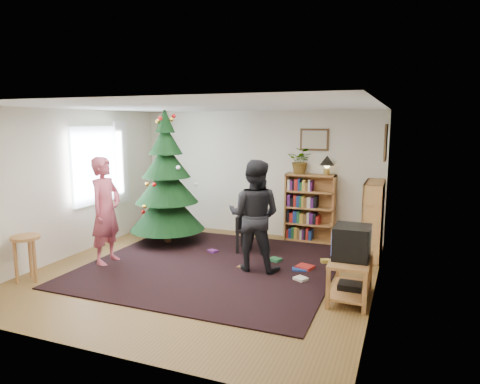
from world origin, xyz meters
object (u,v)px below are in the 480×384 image
(stool, at_px, (26,246))
(person_by_chair, at_px, (254,216))
(potted_plant, at_px, (301,161))
(christmas_tree, at_px, (167,188))
(person_standing, at_px, (106,211))
(table_lamp, at_px, (327,162))
(crt_tv, at_px, (352,242))
(tv_stand, at_px, (351,275))
(armchair, at_px, (254,224))
(bookshelf_right, at_px, (373,219))
(bookshelf_back, at_px, (310,207))
(picture_right, at_px, (386,142))
(picture_back, at_px, (314,140))

(stool, bearing_deg, person_by_chair, 29.83)
(potted_plant, bearing_deg, christmas_tree, -153.33)
(person_standing, relative_size, table_lamp, 4.76)
(crt_tv, bearing_deg, tv_stand, 0.00)
(tv_stand, xyz_separation_m, armchair, (-1.89, 1.57, 0.16))
(bookshelf_right, height_order, person_standing, person_standing)
(bookshelf_back, distance_m, table_lamp, 0.93)
(bookshelf_back, relative_size, person_by_chair, 0.75)
(bookshelf_back, distance_m, person_by_chair, 2.03)
(picture_right, distance_m, table_lamp, 1.27)
(picture_back, height_order, bookshelf_right, picture_back)
(tv_stand, xyz_separation_m, person_standing, (-3.87, 0.04, 0.55))
(bookshelf_right, xyz_separation_m, person_by_chair, (-1.66, -1.34, 0.20))
(tv_stand, xyz_separation_m, crt_tv, (-0.00, -0.00, 0.44))
(potted_plant, xyz_separation_m, table_lamp, (0.50, -0.00, -0.00))
(person_standing, height_order, table_lamp, person_standing)
(person_by_chair, relative_size, potted_plant, 3.43)
(bookshelf_back, height_order, person_standing, person_standing)
(potted_plant, bearing_deg, person_by_chair, -97.01)
(potted_plant, bearing_deg, picture_right, -20.84)
(picture_right, height_order, stool, picture_right)
(picture_back, distance_m, person_by_chair, 2.41)
(stool, xyz_separation_m, person_by_chair, (2.88, 1.65, 0.34))
(picture_right, xyz_separation_m, person_by_chair, (-1.79, -1.38, -1.09))
(tv_stand, height_order, person_by_chair, person_by_chair)
(bookshelf_right, xyz_separation_m, tv_stand, (-0.12, -1.93, -0.34))
(crt_tv, distance_m, table_lamp, 2.80)
(tv_stand, bearing_deg, bookshelf_right, 86.45)
(picture_right, xyz_separation_m, bookshelf_back, (-1.35, 0.59, -1.29))
(picture_right, bearing_deg, bookshelf_right, -162.91)
(bookshelf_back, relative_size, table_lamp, 3.55)
(crt_tv, height_order, table_lamp, table_lamp)
(tv_stand, height_order, person_standing, person_standing)
(potted_plant, bearing_deg, bookshelf_back, 0.00)
(picture_back, relative_size, person_by_chair, 0.32)
(picture_back, xyz_separation_m, armchair, (-0.82, -1.12, -1.46))
(person_by_chair, bearing_deg, christmas_tree, -25.12)
(armchair, distance_m, person_by_chair, 1.10)
(bookshelf_right, xyz_separation_m, table_lamp, (-0.91, 0.63, 0.88))
(bookshelf_back, distance_m, armchair, 1.28)
(tv_stand, bearing_deg, stool, -166.57)
(table_lamp, bearing_deg, potted_plant, 180.00)
(person_by_chair, relative_size, table_lamp, 4.71)
(person_standing, bearing_deg, potted_plant, -46.83)
(bookshelf_right, height_order, table_lamp, table_lamp)
(picture_right, height_order, bookshelf_right, picture_right)
(picture_right, xyz_separation_m, potted_plant, (-1.55, 0.59, -0.40))
(bookshelf_right, relative_size, person_standing, 0.75)
(christmas_tree, distance_m, table_lamp, 3.04)
(crt_tv, distance_m, person_standing, 3.87)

